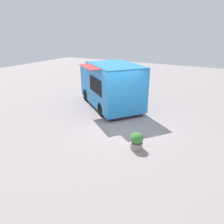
% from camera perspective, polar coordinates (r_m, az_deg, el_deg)
% --- Properties ---
extents(ground_plane, '(40.00, 40.00, 0.00)m').
position_cam_1_polar(ground_plane, '(10.20, 2.65, -3.66)').
color(ground_plane, gray).
extents(food_truck, '(5.18, 4.78, 2.57)m').
position_cam_1_polar(food_truck, '(12.42, -0.40, 7.01)').
color(food_truck, '#298BDB').
rests_on(food_truck, ground_plane).
extents(planter_flowering_near, '(0.51, 0.51, 0.67)m').
position_cam_1_polar(planter_flowering_near, '(8.21, 6.64, -7.71)').
color(planter_flowering_near, '#A18987').
rests_on(planter_flowering_near, ground_plane).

